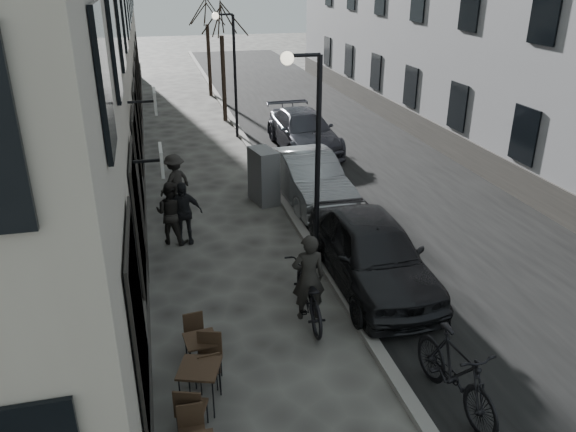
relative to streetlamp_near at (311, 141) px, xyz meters
name	(u,v)px	position (x,y,z in m)	size (l,w,h in m)	color
road	(337,143)	(4.02, 10.00, -3.16)	(7.30, 60.00, 0.00)	black
kerb	(250,148)	(0.37, 10.00, -3.10)	(0.25, 60.00, 0.12)	gray
streetlamp_near	(311,141)	(0.00, 0.00, 0.00)	(0.90, 0.28, 5.09)	black
streetlamp_far	(230,62)	(0.00, 12.00, 0.00)	(0.90, 0.28, 5.09)	black
tree_near	(221,18)	(0.07, 15.00, 1.50)	(2.40, 2.40, 5.70)	black
tree_far	(206,9)	(0.07, 21.00, 1.50)	(2.40, 2.40, 5.70)	black
bistro_set_b	(200,382)	(-2.97, -4.07, -2.69)	(0.91, 1.61, 0.92)	#312016
bistro_set_c	(201,351)	(-2.87, -3.17, -2.75)	(0.61, 1.38, 0.80)	#312016
utility_cabinet	(264,176)	(-0.19, 4.45, -2.32)	(0.61, 1.11, 1.67)	slate
bicycle	(308,293)	(-0.58, -1.99, -2.59)	(0.76, 2.17, 1.14)	black
cyclist_rider	(308,277)	(-0.58, -1.99, -2.23)	(0.68, 0.45, 1.87)	black
pedestrian_near	(171,213)	(-3.09, 2.23, -2.32)	(0.82, 0.64, 1.68)	black
pedestrian_mid	(175,182)	(-2.85, 4.57, -2.32)	(1.09, 0.63, 1.68)	#272522
pedestrian_far	(183,213)	(-2.79, 2.13, -2.31)	(0.99, 0.41, 1.69)	black
car_near	(372,252)	(1.17, -1.02, -2.34)	(1.93, 4.81, 1.64)	black
car_mid	(309,178)	(1.17, 4.19, -2.40)	(1.61, 4.62, 1.52)	gray
car_far	(304,131)	(2.47, 9.58, -2.41)	(2.09, 5.15, 1.50)	#3A3B45
moped	(456,372)	(1.04, -5.03, -2.50)	(0.62, 2.20, 1.32)	black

